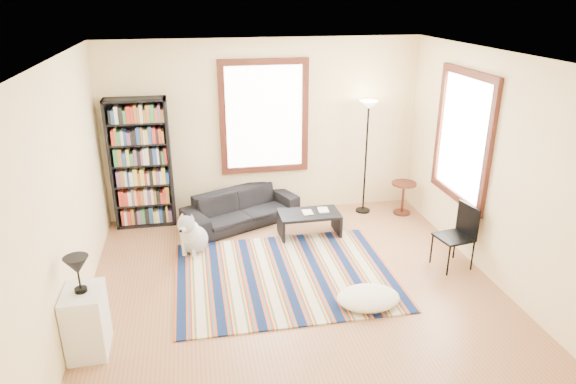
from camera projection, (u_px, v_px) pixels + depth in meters
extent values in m
cube|color=#9D6647|center=(296.00, 293.00, 6.37)|extent=(5.00, 5.00, 0.10)
cube|color=white|center=(297.00, 52.00, 5.31)|extent=(5.00, 5.00, 0.10)
cube|color=#FFEFAB|center=(264.00, 128.00, 8.17)|extent=(5.00, 0.10, 2.80)
cube|color=#FFEFAB|center=(372.00, 311.00, 3.51)|extent=(5.00, 0.10, 2.80)
cube|color=#FFEFAB|center=(59.00, 199.00, 5.39)|extent=(0.10, 5.00, 2.80)
cube|color=#FFEFAB|center=(500.00, 170.00, 6.28)|extent=(0.10, 5.00, 2.80)
cube|color=white|center=(264.00, 117.00, 8.02)|extent=(1.20, 0.06, 1.60)
cube|color=white|center=(463.00, 137.00, 6.93)|extent=(0.06, 1.20, 1.60)
cube|color=#0D1B41|center=(284.00, 275.00, 6.64)|extent=(2.78, 2.23, 0.02)
imported|color=black|center=(241.00, 208.00, 8.05)|extent=(1.38, 1.93, 0.52)
cube|color=black|center=(141.00, 164.00, 7.77)|extent=(0.90, 0.30, 2.00)
cube|color=black|center=(309.00, 224.00, 7.70)|extent=(1.01, 0.76, 0.36)
imported|color=beige|center=(303.00, 213.00, 7.62)|extent=(0.15, 0.20, 0.02)
imported|color=beige|center=(318.00, 210.00, 7.71)|extent=(0.17, 0.22, 0.02)
ellipsoid|color=white|center=(368.00, 298.00, 6.00)|extent=(0.91, 0.80, 0.19)
cylinder|color=#4A1E12|center=(403.00, 198.00, 8.42)|extent=(0.50, 0.50, 0.54)
cube|color=black|center=(454.00, 237.00, 6.72)|extent=(0.49, 0.47, 0.86)
cube|color=silver|center=(86.00, 322.00, 5.14)|extent=(0.38, 0.50, 0.70)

